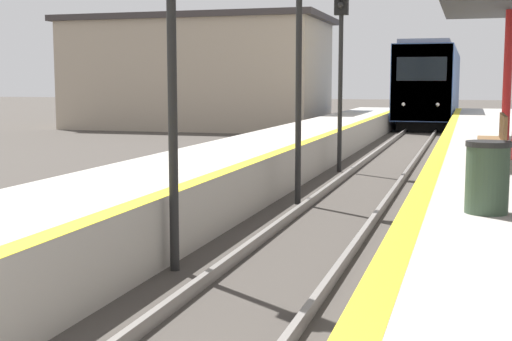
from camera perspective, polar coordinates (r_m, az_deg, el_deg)
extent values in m
cube|color=black|center=(44.78, 13.83, 4.13)|extent=(2.44, 18.28, 0.55)
cube|color=#33518C|center=(44.73, 13.91, 6.84)|extent=(2.87, 20.31, 3.69)
cube|color=red|center=(34.67, 13.08, 6.86)|extent=(2.82, 0.16, 3.62)
cube|color=black|center=(34.62, 13.10, 7.93)|extent=(2.30, 0.06, 1.11)
cube|color=slate|center=(44.77, 13.99, 9.36)|extent=(2.44, 19.30, 0.24)
sphere|color=white|center=(34.69, 11.71, 5.21)|extent=(0.18, 0.18, 0.18)
sphere|color=white|center=(34.59, 14.33, 5.14)|extent=(0.18, 0.18, 0.18)
cylinder|color=black|center=(9.08, -6.69, 4.96)|extent=(0.12, 0.12, 4.19)
cylinder|color=black|center=(14.08, 3.42, 5.74)|extent=(0.12, 0.12, 4.19)
cylinder|color=black|center=(19.37, 6.75, 6.06)|extent=(0.12, 0.12, 4.19)
sphere|color=black|center=(19.35, 6.78, 13.01)|extent=(0.16, 0.16, 0.16)
cylinder|color=red|center=(19.40, 19.48, 7.19)|extent=(0.21, 0.21, 3.29)
cylinder|color=#384C38|center=(8.45, 18.01, -0.73)|extent=(0.48, 0.48, 0.76)
cylinder|color=#262626|center=(8.41, 18.11, 2.04)|extent=(0.50, 0.50, 0.06)
cube|color=brown|center=(13.12, 18.29, 2.19)|extent=(0.44, 1.87, 0.08)
cube|color=brown|center=(13.11, 19.16, 3.30)|extent=(0.06, 1.87, 0.44)
cube|color=#262628|center=(12.40, 18.33, 0.81)|extent=(0.35, 0.08, 0.40)
cube|color=#262628|center=(13.89, 18.17, 1.46)|extent=(0.35, 0.08, 0.40)
cube|color=tan|center=(38.05, -4.65, 7.54)|extent=(13.02, 6.78, 5.49)
cube|color=#383333|center=(38.18, -4.69, 11.89)|extent=(13.67, 7.12, 0.30)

